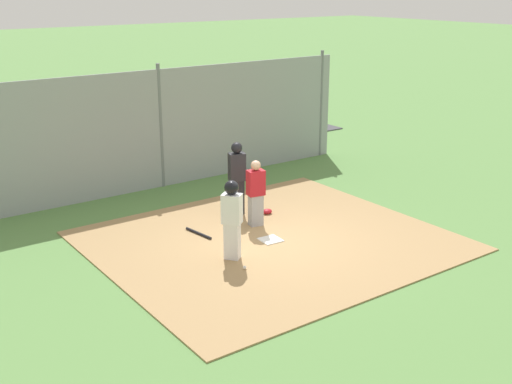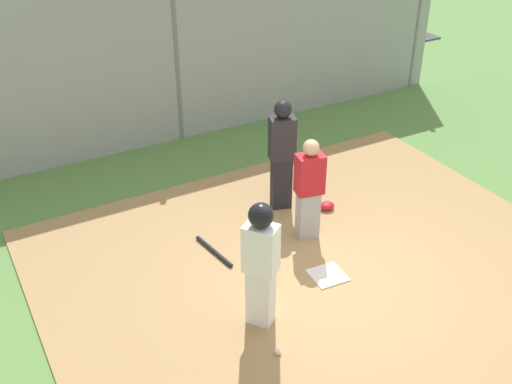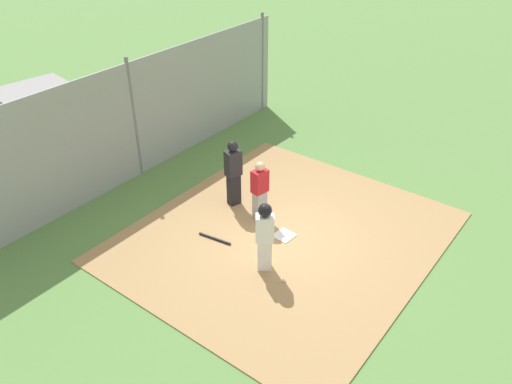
{
  "view_description": "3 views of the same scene",
  "coord_description": "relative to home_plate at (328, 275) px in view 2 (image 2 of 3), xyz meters",
  "views": [
    {
      "loc": [
        7.83,
        10.3,
        5.38
      ],
      "look_at": [
        -0.09,
        -0.66,
        0.94
      ],
      "focal_mm": 45.12,
      "sensor_mm": 36.0,
      "label": 1
    },
    {
      "loc": [
        3.98,
        5.19,
        5.16
      ],
      "look_at": [
        0.58,
        -0.92,
        1.02
      ],
      "focal_mm": 43.24,
      "sensor_mm": 36.0,
      "label": 2
    },
    {
      "loc": [
        8.16,
        5.38,
        7.44
      ],
      "look_at": [
        -0.31,
        -1.06,
        0.68
      ],
      "focal_mm": 36.52,
      "sensor_mm": 36.0,
      "label": 3
    }
  ],
  "objects": [
    {
      "name": "parked_car_silver",
      "position": [
        -0.21,
        -10.05,
        0.57
      ],
      "size": [
        4.4,
        2.33,
        1.28
      ],
      "rotation": [
        0.0,
        0.0,
        3.0
      ],
      "color": "#B2B2B7",
      "rests_on": "parking_lot"
    },
    {
      "name": "parking_lot",
      "position": [
        0.0,
        -9.92,
        -0.02
      ],
      "size": [
        18.0,
        5.2,
        0.04
      ],
      "primitive_type": "cube",
      "color": "#424247",
      "rests_on": "ground_plane"
    },
    {
      "name": "catcher_mask",
      "position": [
        -0.95,
        -1.38,
        0.05
      ],
      "size": [
        0.24,
        0.2,
        0.12
      ],
      "primitive_type": "ellipsoid",
      "color": "#B21923",
      "rests_on": "dirt_infield"
    },
    {
      "name": "runner",
      "position": [
        1.2,
        0.31,
        0.93
      ],
      "size": [
        0.44,
        0.46,
        1.65
      ],
      "rotation": [
        0.0,
        0.0,
        3.79
      ],
      "color": "silver",
      "rests_on": "dirt_infield"
    },
    {
      "name": "dirt_infield",
      "position": [
        0.0,
        0.0,
        -0.03
      ],
      "size": [
        7.2,
        6.4,
        0.03
      ],
      "primitive_type": "cube",
      "color": "#A88456",
      "rests_on": "ground_plane"
    },
    {
      "name": "home_plate",
      "position": [
        0.0,
        0.0,
        0.0
      ],
      "size": [
        0.47,
        0.47,
        0.02
      ],
      "primitive_type": "cube",
      "rotation": [
        0.0,
        0.0,
        -0.07
      ],
      "color": "white",
      "rests_on": "dirt_infield"
    },
    {
      "name": "umpire",
      "position": [
        -0.36,
        -1.81,
        0.93
      ],
      "size": [
        0.44,
        0.36,
        1.77
      ],
      "rotation": [
        0.0,
        0.0,
        1.27
      ],
      "color": "black",
      "rests_on": "dirt_infield"
    },
    {
      "name": "backstop_fence",
      "position": [
        0.0,
        -4.91,
        1.56
      ],
      "size": [
        12.0,
        0.1,
        3.35
      ],
      "color": "#93999E",
      "rests_on": "ground_plane"
    },
    {
      "name": "baseball_bat",
      "position": [
        1.1,
        -1.2,
        0.02
      ],
      "size": [
        0.18,
        0.84,
        0.06
      ],
      "primitive_type": "cylinder",
      "rotation": [
        0.0,
        1.57,
        4.86
      ],
      "color": "black",
      "rests_on": "dirt_infield"
    },
    {
      "name": "baseball",
      "position": [
        1.3,
        0.89,
        0.03
      ],
      "size": [
        0.07,
        0.07,
        0.07
      ],
      "primitive_type": "sphere",
      "color": "white",
      "rests_on": "dirt_infield"
    },
    {
      "name": "ground_plane",
      "position": [
        0.0,
        0.0,
        -0.04
      ],
      "size": [
        140.0,
        140.0,
        0.0
      ],
      "primitive_type": "plane",
      "color": "#5B8947"
    },
    {
      "name": "catcher",
      "position": [
        -0.28,
        -0.93,
        0.78
      ],
      "size": [
        0.42,
        0.33,
        1.54
      ],
      "rotation": [
        0.0,
        0.0,
        1.38
      ],
      "color": "#9E9EA3",
      "rests_on": "dirt_infield"
    }
  ]
}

